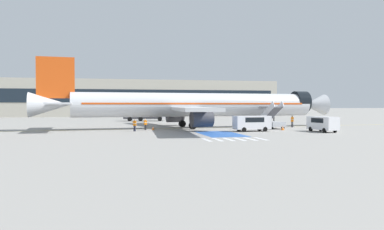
{
  "coord_description": "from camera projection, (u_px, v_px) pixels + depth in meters",
  "views": [
    {
      "loc": [
        -14.11,
        -56.01,
        3.64
      ],
      "look_at": [
        -2.31,
        -1.16,
        2.09
      ],
      "focal_mm": 35.0,
      "sensor_mm": 36.0,
      "label": 1
    }
  ],
  "objects": [
    {
      "name": "ground_plane",
      "position": [
        205.0,
        128.0,
        57.8
      ],
      "size": [
        600.0,
        600.0,
        0.0
      ],
      "primitive_type": "plane",
      "color": "gray"
    },
    {
      "name": "apron_leadline_yellow",
      "position": [
        198.0,
        128.0,
        58.41
      ],
      "size": [
        81.69,
        6.8,
        0.01
      ],
      "primitive_type": "cube",
      "rotation": [
        0.0,
        0.0,
        -1.49
      ],
      "color": "gold",
      "rests_on": "ground_plane"
    },
    {
      "name": "apron_stand_patch_blue",
      "position": [
        220.0,
        134.0,
        46.49
      ],
      "size": [
        4.74,
        9.71,
        0.01
      ],
      "primitive_type": "cube",
      "color": "#2856A8",
      "rests_on": "ground_plane"
    },
    {
      "name": "apron_walkway_bar_0",
      "position": [
        207.0,
        140.0,
        38.62
      ],
      "size": [
        0.44,
        3.6,
        0.01
      ],
      "primitive_type": "cube",
      "color": "silver",
      "rests_on": "ground_plane"
    },
    {
      "name": "apron_walkway_bar_1",
      "position": [
        218.0,
        140.0,
        38.88
      ],
      "size": [
        0.44,
        3.6,
        0.01
      ],
      "primitive_type": "cube",
      "color": "silver",
      "rests_on": "ground_plane"
    },
    {
      "name": "apron_walkway_bar_2",
      "position": [
        229.0,
        139.0,
        39.13
      ],
      "size": [
        0.44,
        3.6,
        0.01
      ],
      "primitive_type": "cube",
      "color": "silver",
      "rests_on": "ground_plane"
    },
    {
      "name": "apron_walkway_bar_3",
      "position": [
        240.0,
        139.0,
        39.38
      ],
      "size": [
        0.44,
        3.6,
        0.01
      ],
      "primitive_type": "cube",
      "color": "silver",
      "rests_on": "ground_plane"
    },
    {
      "name": "apron_walkway_bar_4",
      "position": [
        250.0,
        139.0,
        39.63
      ],
      "size": [
        0.44,
        3.6,
        0.01
      ],
      "primitive_type": "cube",
      "color": "silver",
      "rests_on": "ground_plane"
    },
    {
      "name": "apron_walkway_bar_5",
      "position": [
        261.0,
        139.0,
        39.89
      ],
      "size": [
        0.44,
        3.6,
        0.01
      ],
      "primitive_type": "cube",
      "color": "silver",
      "rests_on": "ground_plane"
    },
    {
      "name": "airliner",
      "position": [
        194.0,
        105.0,
        58.12
      ],
      "size": [
        47.56,
        36.02,
        10.32
      ],
      "rotation": [
        0.0,
        0.0,
        -1.49
      ],
      "color": "silver",
      "rests_on": "ground_plane"
    },
    {
      "name": "boarding_stairs_forward",
      "position": [
        271.0,
        122.0,
        57.21
      ],
      "size": [
        2.58,
        5.37,
        4.18
      ],
      "rotation": [
        0.0,
        0.0,
        0.08
      ],
      "color": "#ADB2BA",
      "rests_on": "ground_plane"
    },
    {
      "name": "fuel_tanker",
      "position": [
        144.0,
        113.0,
        83.22
      ],
      "size": [
        9.5,
        3.43,
        3.57
      ],
      "rotation": [
        0.0,
        0.0,
        -1.67
      ],
      "color": "#38383D",
      "rests_on": "ground_plane"
    },
    {
      "name": "service_van_0",
      "position": [
        252.0,
        122.0,
        50.9
      ],
      "size": [
        5.1,
        2.16,
        2.11
      ],
      "rotation": [
        0.0,
        0.0,
        1.63
      ],
      "color": "silver",
      "rests_on": "ground_plane"
    },
    {
      "name": "service_van_1",
      "position": [
        323.0,
        123.0,
        49.86
      ],
      "size": [
        2.39,
        4.72,
        2.04
      ],
      "rotation": [
        0.0,
        0.0,
        3.27
      ],
      "color": "silver",
      "rests_on": "ground_plane"
    },
    {
      "name": "ground_crew_0",
      "position": [
        145.0,
        124.0,
        53.3
      ],
      "size": [
        0.49,
        0.42,
        1.61
      ],
      "rotation": [
        0.0,
        0.0,
        0.57
      ],
      "color": "#2D2D33",
      "rests_on": "ground_plane"
    },
    {
      "name": "ground_crew_1",
      "position": [
        135.0,
        125.0,
        50.81
      ],
      "size": [
        0.49,
        0.4,
        1.62
      ],
      "rotation": [
        0.0,
        0.0,
        5.8
      ],
      "color": "#191E38",
      "rests_on": "ground_plane"
    },
    {
      "name": "ground_crew_2",
      "position": [
        292.0,
        121.0,
        59.98
      ],
      "size": [
        0.48,
        0.35,
        1.88
      ],
      "rotation": [
        0.0,
        0.0,
        5.97
      ],
      "color": "#2D2D33",
      "rests_on": "ground_plane"
    },
    {
      "name": "traffic_cone_0",
      "position": [
        153.0,
        128.0,
        53.95
      ],
      "size": [
        0.42,
        0.42,
        0.47
      ],
      "color": "orange",
      "rests_on": "ground_plane"
    },
    {
      "name": "traffic_cone_1",
      "position": [
        283.0,
        128.0,
        53.45
      ],
      "size": [
        0.53,
        0.53,
        0.59
      ],
      "color": "orange",
      "rests_on": "ground_plane"
    },
    {
      "name": "terminal_building",
      "position": [
        110.0,
        98.0,
        118.15
      ],
      "size": [
        107.84,
        12.1,
        11.4
      ],
      "color": "#B2AD9E",
      "rests_on": "ground_plane"
    }
  ]
}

